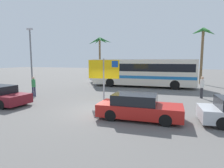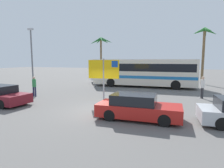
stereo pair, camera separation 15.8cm
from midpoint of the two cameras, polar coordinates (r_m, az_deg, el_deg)
name	(u,v)px [view 1 (the left image)]	position (r m, az deg, el deg)	size (l,w,h in m)	color
ground	(100,110)	(11.88, -3.99, -7.91)	(120.00, 120.00, 0.00)	#605E5B
bus_front_coach	(143,71)	(22.25, 8.95, 3.72)	(11.51, 2.54, 3.17)	silver
bus_rear_coach	(132,70)	(26.15, 5.88, 4.27)	(11.51, 2.54, 3.17)	white
ferry_sign	(104,71)	(13.32, -2.62, 3.89)	(2.20, 0.27, 3.20)	gray
car_red	(138,107)	(10.14, 7.45, -6.88)	(4.33, 1.77, 1.32)	red
pedestrian_by_bus	(34,85)	(17.46, -22.68, -0.25)	(0.32, 0.32, 1.70)	#1E2347
pedestrian_near_sign	(202,85)	(16.97, 25.10, -0.36)	(0.32, 0.32, 1.79)	#2D2D33
lamp_post_left_side	(31,57)	(19.85, -23.30, 7.34)	(0.56, 0.20, 6.05)	slate
palm_tree_seaside	(203,40)	(27.16, 25.37, 11.88)	(2.95, 3.11, 7.15)	brown
palm_tree_inland	(100,45)	(32.71, -3.73, 11.49)	(3.74, 3.99, 6.89)	brown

